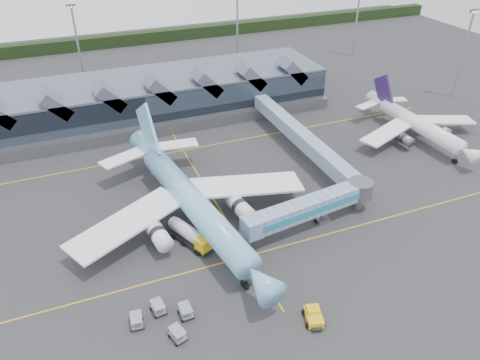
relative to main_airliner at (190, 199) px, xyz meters
name	(u,v)px	position (x,y,z in m)	size (l,w,h in m)	color
ground	(230,226)	(5.62, -3.58, -4.52)	(260.00, 260.00, 0.00)	#2B2B2D
taxi_stripes	(210,194)	(5.62, 6.42, -4.52)	(120.00, 60.00, 0.01)	gold
tree_line_far	(117,40)	(5.62, 106.42, -2.52)	(260.00, 4.00, 4.00)	black
terminal	(138,100)	(0.55, 43.77, 0.36)	(90.00, 22.25, 12.52)	black
light_masts	(219,39)	(26.62, 59.22, 7.97)	(132.40, 42.56, 22.45)	gray
main_airliner	(190,199)	(0.00, 0.00, 0.00)	(41.24, 47.85, 15.38)	#71B5E6
regional_jet	(416,124)	(54.73, 10.73, -0.95)	(30.05, 32.70, 11.24)	white
jet_bridge	(318,205)	(19.18, -8.35, -0.73)	(24.83, 6.64, 5.52)	#6F8AB9
fuel_truck	(189,234)	(-1.82, -5.26, -2.82)	(5.48, 8.83, 3.04)	black
pushback_tug	(314,316)	(8.53, -26.13, -3.78)	(3.09, 4.07, 1.65)	yellow
baggage_carts	(165,318)	(-9.40, -19.39, -3.63)	(7.90, 7.65, 1.59)	#969A9F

